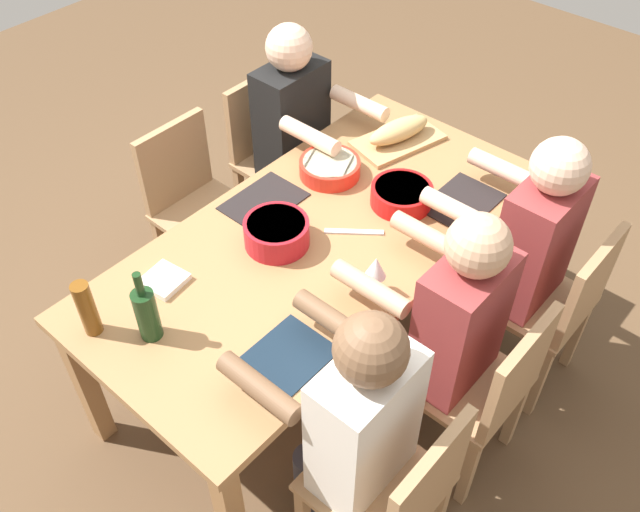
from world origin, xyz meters
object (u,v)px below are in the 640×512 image
chair_near_left (273,150)px  serving_bowl_pasta (330,167)px  diner_far_center (449,322)px  serving_bowl_fruit (402,194)px  napkin_stack (164,280)px  serving_bowl_greens (277,232)px  chair_far_left (555,303)px  wine_bottle (147,313)px  cutting_board (398,140)px  dining_table (320,250)px  beer_bottle (87,309)px  chair_far_center (484,386)px  diner_far_left (525,244)px  chair_near_center (194,200)px  wine_glass (376,269)px  bread_loaf (399,130)px  diner_near_left (298,128)px  chair_far_right (396,491)px  diner_far_right (354,421)px

chair_near_left → serving_bowl_pasta: 0.67m
diner_far_center → serving_bowl_fruit: 0.61m
chair_near_left → diner_far_center: (0.53, 1.39, 0.21)m
chair_near_left → napkin_stack: chair_near_left is taller
serving_bowl_greens → chair_far_left: bearing=127.2°
serving_bowl_pasta → serving_bowl_greens: bearing=15.5°
wine_bottle → cutting_board: bearing=-178.3°
serving_bowl_greens → chair_near_left: bearing=-134.1°
chair_far_left → serving_bowl_fruit: bearing=-76.0°
dining_table → beer_bottle: (0.85, -0.26, 0.19)m
chair_far_center → serving_bowl_pasta: chair_far_center is taller
diner_far_left → chair_far_center: diner_far_left is taller
chair_near_center → beer_bottle: bearing=31.5°
chair_near_center → beer_bottle: size_ratio=3.86×
chair_far_center → wine_glass: (0.09, -0.45, 0.37)m
chair_far_center → bread_loaf: same height
dining_table → serving_bowl_pasta: 0.40m
diner_far_left → beer_bottle: diner_far_left is taller
wine_bottle → serving_bowl_pasta: bearing=-173.5°
chair_far_center → serving_bowl_greens: (0.14, -0.88, 0.32)m
beer_bottle → wine_glass: 0.97m
wine_glass → serving_bowl_fruit: bearing=-154.4°
chair_near_left → diner_far_left: size_ratio=0.71×
dining_table → cutting_board: cutting_board is taller
diner_near_left → serving_bowl_pasta: diner_near_left is taller
diner_far_center → serving_bowl_greens: (0.14, -0.70, 0.10)m
wine_bottle → beer_bottle: (0.12, -0.16, 0.00)m
serving_bowl_fruit → cutting_board: serving_bowl_fruit is taller
chair_near_center → chair_far_right: 1.66m
diner_far_left → beer_bottle: 1.64m
diner_far_center → diner_far_right: bearing=0.0°
chair_near_center → chair_far_center: same height
chair_near_left → chair_near_center: size_ratio=1.00×
diner_far_left → beer_bottle: size_ratio=5.45×
chair_near_center → serving_bowl_fruit: size_ratio=3.40×
wine_bottle → beer_bottle: 0.20m
serving_bowl_fruit → diner_far_right: bearing=28.5°
serving_bowl_fruit → diner_far_left: bearing=109.0°
chair_far_center → serving_bowl_pasta: size_ratio=3.28×
chair_far_left → serving_bowl_pasta: (0.21, -1.01, 0.30)m
diner_far_right → wine_bottle: size_ratio=4.14×
serving_bowl_pasta → cutting_board: 0.39m
diner_far_right → serving_bowl_pasta: size_ratio=4.63×
chair_near_center → bread_loaf: (-0.70, 0.64, 0.32)m
serving_bowl_pasta → chair_near_left: bearing=-110.8°
chair_far_right → serving_bowl_pasta: chair_far_right is taller
chair_near_left → chair_far_center: bearing=71.4°
chair_far_center → beer_bottle: size_ratio=3.86×
chair_near_left → beer_bottle: size_ratio=3.86×
diner_far_center → serving_bowl_greens: size_ratio=4.82×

